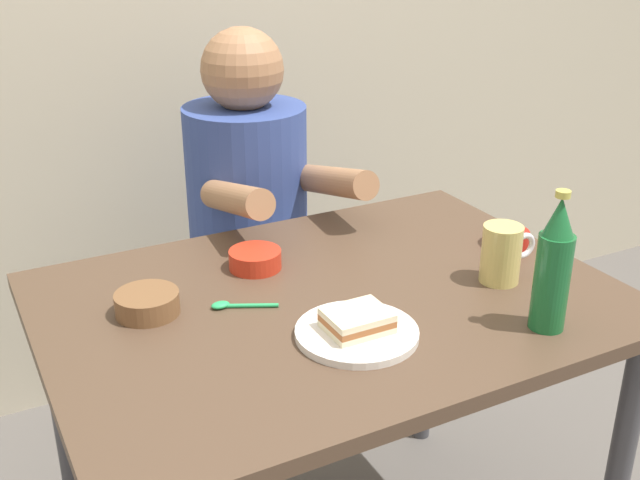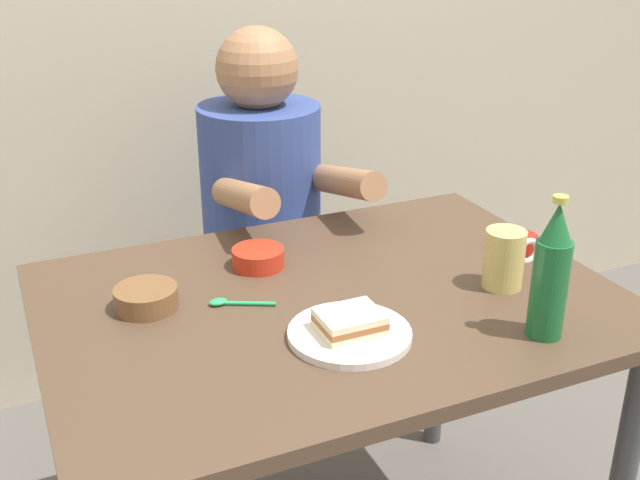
{
  "view_description": "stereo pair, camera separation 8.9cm",
  "coord_description": "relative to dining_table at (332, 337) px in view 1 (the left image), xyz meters",
  "views": [
    {
      "loc": [
        -0.64,
        -1.17,
        1.44
      ],
      "look_at": [
        0.0,
        0.05,
        0.84
      ],
      "focal_mm": 43.24,
      "sensor_mm": 36.0,
      "label": 1
    },
    {
      "loc": [
        -0.56,
        -1.21,
        1.44
      ],
      "look_at": [
        0.0,
        0.05,
        0.84
      ],
      "focal_mm": 43.24,
      "sensor_mm": 36.0,
      "label": 2
    }
  ],
  "objects": [
    {
      "name": "beer_mug",
      "position": [
        0.33,
        -0.1,
        0.15
      ],
      "size": [
        0.13,
        0.08,
        0.12
      ],
      "color": "#D1BC66",
      "rests_on": "dining_table"
    },
    {
      "name": "stool",
      "position": [
        0.09,
        0.63,
        -0.3
      ],
      "size": [
        0.34,
        0.34,
        0.45
      ],
      "color": "#4C4C51",
      "rests_on": "ground"
    },
    {
      "name": "person_seated",
      "position": [
        0.09,
        0.62,
        0.12
      ],
      "size": [
        0.33,
        0.56,
        0.72
      ],
      "color": "#33478C",
      "rests_on": "stool"
    },
    {
      "name": "spoon",
      "position": [
        -0.19,
        0.05,
        0.1
      ],
      "size": [
        0.12,
        0.06,
        0.01
      ],
      "color": "#26A559",
      "rests_on": "dining_table"
    },
    {
      "name": "beer_bottle",
      "position": [
        0.28,
        -0.29,
        0.21
      ],
      "size": [
        0.06,
        0.06,
        0.26
      ],
      "color": "#19602D",
      "rests_on": "dining_table"
    },
    {
      "name": "sauce_bowl_chili",
      "position": [
        -0.08,
        0.19,
        0.12
      ],
      "size": [
        0.11,
        0.11,
        0.04
      ],
      "color": "red",
      "rests_on": "dining_table"
    },
    {
      "name": "condiment_bowl_brown",
      "position": [
        -0.34,
        0.1,
        0.12
      ],
      "size": [
        0.12,
        0.12,
        0.04
      ],
      "color": "brown",
      "rests_on": "dining_table"
    },
    {
      "name": "sambal_bowl_red",
      "position": [
        0.47,
        0.03,
        0.11
      ],
      "size": [
        0.1,
        0.1,
        0.03
      ],
      "color": "#B21E14",
      "rests_on": "dining_table"
    },
    {
      "name": "sandwich",
      "position": [
        -0.03,
        -0.16,
        0.13
      ],
      "size": [
        0.11,
        0.09,
        0.04
      ],
      "color": "beige",
      "rests_on": "plate_orange"
    },
    {
      "name": "plate_orange",
      "position": [
        -0.03,
        -0.16,
        0.1
      ],
      "size": [
        0.22,
        0.22,
        0.01
      ],
      "primitive_type": "cylinder",
      "color": "silver",
      "rests_on": "dining_table"
    },
    {
      "name": "dining_table",
      "position": [
        0.0,
        0.0,
        0.0
      ],
      "size": [
        1.1,
        0.8,
        0.74
      ],
      "color": "#4C3828",
      "rests_on": "ground"
    }
  ]
}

